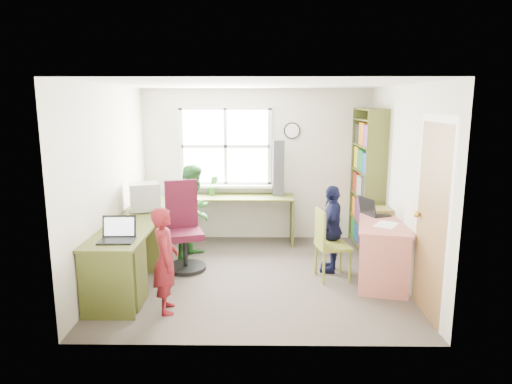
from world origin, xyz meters
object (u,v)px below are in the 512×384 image
swivel_chair (184,231)px  person_green (195,211)px  potted_plant (213,185)px  wooden_chair (328,242)px  bookshelf (367,183)px  right_desk (383,237)px  laptop_left (118,235)px  person_red (165,260)px  cd_tower (278,168)px  crt_monitor (145,197)px  l_desk (147,249)px  laptop_right (372,211)px  person_navy (332,229)px

swivel_chair → person_green: bearing=61.0°
potted_plant → wooden_chair: bearing=-44.9°
swivel_chair → bookshelf: bearing=0.3°
right_desk → swivel_chair: bearing=-175.1°
laptop_left → person_red: (0.52, -0.11, -0.24)m
cd_tower → crt_monitor: bearing=-154.0°
l_desk → laptop_right: (2.82, 0.53, 0.35)m
l_desk → right_desk: same height
l_desk → potted_plant: potted_plant is taller
wooden_chair → crt_monitor: bearing=157.9°
person_green → potted_plant: bearing=5.9°
l_desk → person_green: size_ratio=2.21×
person_navy → laptop_left: bearing=-53.3°
l_desk → bookshelf: bearing=26.4°
laptop_right → person_red: 2.75m
swivel_chair → laptop_right: size_ratio=2.72×
bookshelf → person_green: size_ratio=1.58×
wooden_chair → laptop_right: 0.76m
bookshelf → crt_monitor: bookshelf is taller
bookshelf → laptop_left: 3.74m
l_desk → cd_tower: size_ratio=3.42×
laptop_left → person_navy: person_navy is taller
swivel_chair → laptop_left: swivel_chair is taller
swivel_chair → cd_tower: 1.90m
swivel_chair → potted_plant: (0.27, 1.21, 0.40)m
swivel_chair → laptop_left: 1.31m
swivel_chair → laptop_right: 2.49m
bookshelf → cd_tower: 1.37m
wooden_chair → cd_tower: size_ratio=1.04×
l_desk → right_desk: (2.90, 0.24, 0.09)m
crt_monitor → laptop_right: 3.02m
laptop_right → potted_plant: bearing=38.4°
crt_monitor → potted_plant: 1.34m
cd_tower → laptop_left: bearing=-131.0°
person_navy → l_desk: bearing=-65.2°
swivel_chair → cd_tower: bearing=24.4°
crt_monitor → potted_plant: (0.81, 1.06, -0.04)m
laptop_right → person_green: size_ratio=0.32×
l_desk → person_green: 1.15m
l_desk → person_red: bearing=-62.5°
l_desk → person_green: (0.43, 1.04, 0.21)m
potted_plant → person_red: person_red is taller
swivel_chair → laptop_right: swivel_chair is taller
cd_tower → right_desk: bearing=-55.0°
laptop_right → laptop_left: bearing=88.9°
crt_monitor → swivel_chair: bearing=-33.8°
bookshelf → person_navy: size_ratio=1.83×
wooden_chair → crt_monitor: crt_monitor is taller
swivel_chair → potted_plant: 1.30m
crt_monitor → wooden_chair: bearing=-30.9°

